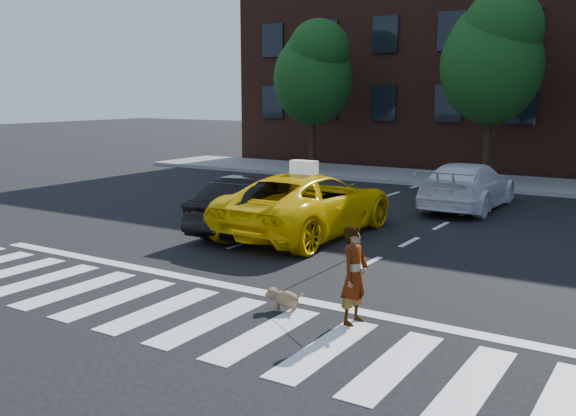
{
  "coord_description": "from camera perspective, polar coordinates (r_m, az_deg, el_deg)",
  "views": [
    {
      "loc": [
        6.93,
        -7.21,
        3.4
      ],
      "look_at": [
        0.07,
        3.73,
        1.1
      ],
      "focal_mm": 40.0,
      "sensor_mm": 36.0,
      "label": 1
    }
  ],
  "objects": [
    {
      "name": "tree_mid",
      "position": [
        25.07,
        17.74,
        12.96
      ],
      "size": [
        3.69,
        3.69,
        7.1
      ],
      "color": "black",
      "rests_on": "ground"
    },
    {
      "name": "crosswalk",
      "position": [
        10.56,
        -11.27,
        -8.85
      ],
      "size": [
        13.0,
        2.4,
        0.01
      ],
      "primitive_type": "cube",
      "color": "silver",
      "rests_on": "ground"
    },
    {
      "name": "white_suv",
      "position": [
        19.91,
        15.69,
        1.92
      ],
      "size": [
        1.97,
        4.8,
        1.39
      ],
      "primitive_type": "imported",
      "rotation": [
        0.0,
        0.0,
        3.15
      ],
      "color": "silver",
      "rests_on": "ground"
    },
    {
      "name": "ground",
      "position": [
        10.56,
        -11.27,
        -8.88
      ],
      "size": [
        120.0,
        120.0,
        0.0
      ],
      "primitive_type": "plane",
      "color": "black",
      "rests_on": "ground"
    },
    {
      "name": "sidewalk_far",
      "position": [
        25.87,
        16.31,
        2.32
      ],
      "size": [
        30.0,
        4.0,
        0.15
      ],
      "primitive_type": "cube",
      "color": "slate",
      "rests_on": "ground"
    },
    {
      "name": "building",
      "position": [
        33.05,
        20.54,
        14.0
      ],
      "size": [
        26.0,
        10.0,
        12.0
      ],
      "primitive_type": "cube",
      "color": "#462319",
      "rests_on": "ground"
    },
    {
      "name": "black_sedan",
      "position": [
        15.9,
        -2.59,
        0.32
      ],
      "size": [
        1.61,
        4.29,
        1.4
      ],
      "primitive_type": "imported",
      "rotation": [
        0.0,
        0.0,
        3.17
      ],
      "color": "black",
      "rests_on": "ground"
    },
    {
      "name": "dog",
      "position": [
        10.27,
        -0.46,
        -7.98
      ],
      "size": [
        0.63,
        0.35,
        0.36
      ],
      "rotation": [
        0.0,
        0.0,
        0.26
      ],
      "color": "#8D6048",
      "rests_on": "ground"
    },
    {
      "name": "woman",
      "position": [
        9.61,
        5.91,
        -5.97
      ],
      "size": [
        0.4,
        0.57,
        1.49
      ],
      "primitive_type": "imported",
      "rotation": [
        0.0,
        0.0,
        1.48
      ],
      "color": "#999999",
      "rests_on": "ground"
    },
    {
      "name": "stop_line",
      "position": [
        11.71,
        -5.87,
        -6.8
      ],
      "size": [
        12.0,
        0.3,
        0.01
      ],
      "primitive_type": "cube",
      "color": "silver",
      "rests_on": "ground"
    },
    {
      "name": "taxi_sign",
      "position": [
        15.36,
        1.43,
        3.64
      ],
      "size": [
        0.65,
        0.29,
        0.32
      ],
      "primitive_type": "cube",
      "rotation": [
        0.0,
        0.0,
        3.13
      ],
      "color": "white",
      "rests_on": "taxi"
    },
    {
      "name": "tree_left",
      "position": [
        27.93,
        2.3,
        12.24
      ],
      "size": [
        3.39,
        3.38,
        6.5
      ],
      "color": "black",
      "rests_on": "ground"
    },
    {
      "name": "taxi",
      "position": [
        15.66,
        1.79,
        0.38
      ],
      "size": [
        2.59,
        5.48,
        1.51
      ],
      "primitive_type": "imported",
      "rotation": [
        0.0,
        0.0,
        3.13
      ],
      "color": "yellow",
      "rests_on": "ground"
    }
  ]
}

